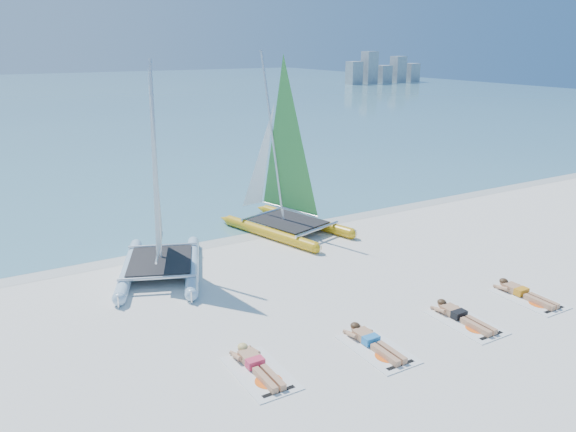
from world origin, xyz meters
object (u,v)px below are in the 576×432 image
(towel_a, at_px, (260,373))
(sunbather_b, at_px, (372,341))
(towel_d, at_px, (528,299))
(catamaran_yellow, at_px, (278,174))
(catamaran_blue, at_px, (157,211))
(towel_b, at_px, (377,349))
(towel_c, at_px, (466,322))
(sunbather_a, at_px, (256,364))
(sunbather_d, at_px, (523,292))
(sunbather_c, at_px, (460,315))

(towel_a, xyz_separation_m, sunbather_b, (2.64, -0.28, 0.11))
(towel_a, distance_m, towel_d, 7.67)
(catamaran_yellow, distance_m, towel_a, 9.45)
(catamaran_blue, xyz_separation_m, towel_d, (7.69, -6.67, -1.84))
(towel_b, bearing_deg, towel_d, -0.26)
(catamaran_blue, height_order, towel_c, catamaran_blue)
(towel_a, relative_size, sunbather_a, 1.07)
(towel_b, distance_m, towel_d, 5.02)
(towel_c, xyz_separation_m, towel_d, (2.41, 0.09, 0.00))
(sunbather_a, height_order, sunbather_b, same)
(catamaran_blue, distance_m, towel_b, 7.40)
(catamaran_yellow, xyz_separation_m, towel_b, (-2.23, -8.32, -2.01))
(sunbather_d, bearing_deg, catamaran_yellow, 108.88)
(catamaran_blue, relative_size, towel_d, 3.35)
(catamaran_blue, height_order, catamaran_yellow, catamaran_yellow)
(catamaran_yellow, height_order, sunbather_b, catamaran_yellow)
(towel_c, bearing_deg, sunbather_d, 6.79)
(catamaran_yellow, relative_size, sunbather_a, 3.71)
(sunbather_a, height_order, towel_c, sunbather_a)
(catamaran_blue, distance_m, towel_d, 10.34)
(catamaran_blue, distance_m, sunbather_a, 6.23)
(sunbather_a, xyz_separation_m, sunbather_c, (5.25, -0.59, 0.00))
(towel_a, bearing_deg, sunbather_b, -6.07)
(towel_a, xyz_separation_m, towel_c, (5.25, -0.59, 0.00))
(towel_a, relative_size, towel_d, 1.00)
(towel_d, bearing_deg, towel_c, -177.75)
(catamaran_yellow, relative_size, sunbather_b, 3.71)
(catamaran_blue, relative_size, catamaran_yellow, 0.97)
(sunbather_a, bearing_deg, catamaran_blue, 90.34)
(sunbather_a, relative_size, sunbather_c, 1.00)
(sunbather_a, distance_m, towel_c, 5.31)
(sunbather_a, distance_m, sunbather_d, 7.67)
(towel_a, height_order, sunbather_c, sunbather_c)
(sunbather_b, relative_size, towel_d, 0.93)
(sunbather_a, relative_size, sunbather_d, 1.00)
(towel_c, xyz_separation_m, sunbather_d, (2.41, 0.29, 0.11))
(sunbather_d, bearing_deg, towel_c, -173.21)
(sunbather_a, height_order, towel_d, sunbather_a)
(catamaran_blue, relative_size, towel_a, 3.35)
(sunbather_a, height_order, sunbather_d, same)
(catamaran_yellow, relative_size, sunbather_c, 3.71)
(towel_c, bearing_deg, sunbather_c, 90.00)
(catamaran_yellow, height_order, towel_a, catamaran_yellow)
(towel_c, distance_m, sunbather_c, 0.22)
(catamaran_yellow, height_order, towel_c, catamaran_yellow)
(sunbather_a, xyz_separation_m, sunbather_d, (7.66, -0.50, 0.00))
(towel_b, height_order, sunbather_c, sunbather_c)
(catamaran_yellow, xyz_separation_m, sunbather_b, (-2.23, -8.13, -1.90))
(towel_a, bearing_deg, towel_b, -10.15)
(catamaran_blue, bearing_deg, sunbather_d, -18.16)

